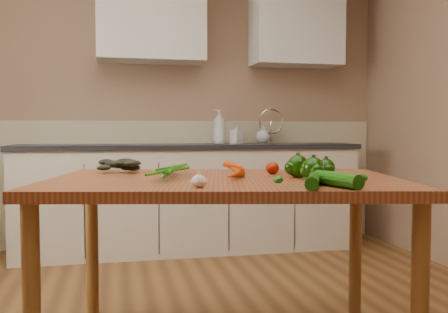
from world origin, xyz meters
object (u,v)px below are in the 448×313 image
object	(u,v)px
soap_bottle_c	(263,134)
carrot_bunch	(215,169)
zucchini_a	(337,179)
pepper_b	(326,168)
tomato_a	(272,168)
soap_bottle_a	(219,127)
table	(225,198)
tomato_b	(294,167)
soap_bottle_b	(237,133)
tomato_c	(327,169)
zucchini_b	(313,181)
pepper_c	(313,169)
leafy_greens	(119,162)
garlic_bulb	(199,181)
pepper_a	(298,167)

from	to	relation	value
soap_bottle_c	carrot_bunch	world-z (taller)	soap_bottle_c
carrot_bunch	zucchini_a	size ratio (longest dim) A/B	1.22
pepper_b	tomato_a	size ratio (longest dim) A/B	1.28
tomato_a	pepper_b	bearing A→B (deg)	-43.41
zucchini_a	soap_bottle_a	bearing A→B (deg)	87.78
table	tomato_b	bearing A→B (deg)	29.07
soap_bottle_b	tomato_c	world-z (taller)	soap_bottle_b
tomato_c	zucchini_b	xyz separation A→B (m)	(-0.24, -0.43, -0.01)
pepper_c	tomato_c	world-z (taller)	pepper_c
tomato_c	zucchini_b	distance (m)	0.50
tomato_b	pepper_b	bearing A→B (deg)	-62.06
table	tomato_a	distance (m)	0.31
soap_bottle_c	leafy_greens	bearing A→B (deg)	32.69
tomato_a	leafy_greens	bearing A→B (deg)	162.52
tomato_c	zucchini_b	world-z (taller)	tomato_c
leafy_greens	pepper_c	bearing A→B (deg)	-33.05
soap_bottle_c	garlic_bulb	xyz separation A→B (m)	(-1.00, -2.53, -0.15)
carrot_bunch	leafy_greens	distance (m)	0.51
table	soap_bottle_c	size ratio (longest dim) A/B	10.47
leafy_greens	zucchini_b	xyz separation A→B (m)	(0.69, -0.76, -0.03)
garlic_bulb	tomato_a	bearing A→B (deg)	47.44
pepper_b	carrot_bunch	bearing A→B (deg)	168.21
carrot_bunch	tomato_b	distance (m)	0.40
pepper_c	pepper_a	bearing A→B (deg)	102.65
carrot_bunch	pepper_a	world-z (taller)	pepper_a
table	zucchini_b	size ratio (longest dim) A/B	6.56
carrot_bunch	tomato_c	bearing A→B (deg)	8.36
carrot_bunch	pepper_b	bearing A→B (deg)	-0.03
soap_bottle_b	tomato_b	distance (m)	2.06
table	pepper_a	xyz separation A→B (m)	(0.32, -0.05, 0.14)
soap_bottle_c	garlic_bulb	size ratio (longest dim) A/B	2.91
pepper_a	pepper_c	distance (m)	0.12
soap_bottle_c	tomato_c	world-z (taller)	soap_bottle_c
garlic_bulb	tomato_a	xyz separation A→B (m)	(0.43, 0.47, 0.01)
leafy_greens	pepper_a	bearing A→B (deg)	-27.64
soap_bottle_c	soap_bottle_b	bearing A→B (deg)	-13.75
pepper_c	table	bearing A→B (deg)	154.42
table	tomato_b	xyz separation A→B (m)	(0.36, 0.11, 0.13)
leafy_greens	tomato_c	size ratio (longest dim) A/B	3.22
carrot_bunch	garlic_bulb	size ratio (longest dim) A/B	5.09
zucchini_a	pepper_b	bearing A→B (deg)	72.07
soap_bottle_b	pepper_c	bearing A→B (deg)	-37.94
leafy_greens	tomato_a	distance (m)	0.74
soap_bottle_c	pepper_b	bearing A→B (deg)	57.81
garlic_bulb	zucchini_b	size ratio (longest dim) A/B	0.22
soap_bottle_c	carrot_bunch	distance (m)	2.31
pepper_a	pepper_c	world-z (taller)	pepper_a
soap_bottle_a	soap_bottle_c	world-z (taller)	soap_bottle_a
pepper_c	tomato_a	xyz separation A→B (m)	(-0.08, 0.29, -0.02)
zucchini_a	garlic_bulb	bearing A→B (deg)	169.52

